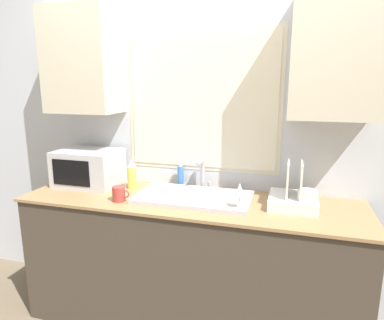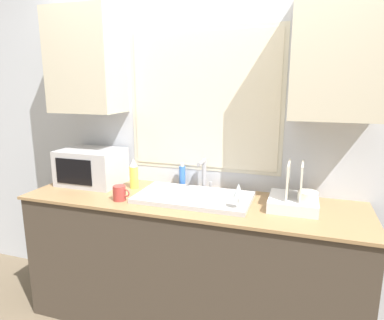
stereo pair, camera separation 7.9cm
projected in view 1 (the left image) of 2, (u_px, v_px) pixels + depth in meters
name	position (u px, v px, depth m)	size (l,w,h in m)	color
countertop	(190.00, 261.00, 2.41)	(2.29, 0.66, 0.93)	#42382D
wall_back	(201.00, 122.00, 2.49)	(6.00, 0.38, 2.60)	silver
sink_basin	(194.00, 197.00, 2.31)	(0.77, 0.43, 0.03)	#B2B2B7
faucet	(203.00, 172.00, 2.49)	(0.08, 0.16, 0.23)	#99999E
microwave	(89.00, 168.00, 2.61)	(0.46, 0.35, 0.27)	#B2B2B7
dish_rack	(294.00, 198.00, 2.15)	(0.30, 0.31, 0.29)	silver
spray_bottle	(132.00, 175.00, 2.52)	(0.06, 0.06, 0.22)	#D8CC4C
soap_bottle	(181.00, 176.00, 2.58)	(0.05, 0.05, 0.19)	blue
mug_near_sink	(119.00, 194.00, 2.26)	(0.12, 0.08, 0.10)	#A53833
wine_glass	(240.00, 191.00, 2.04)	(0.06, 0.06, 0.19)	silver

